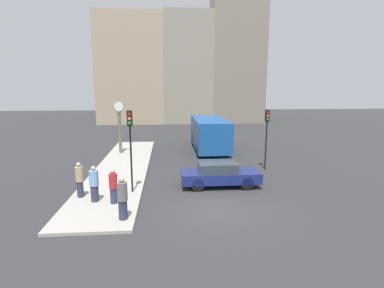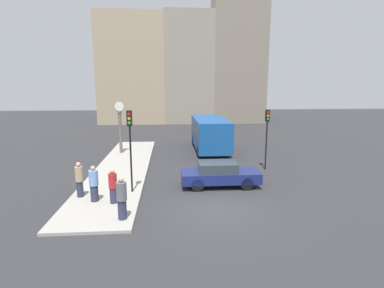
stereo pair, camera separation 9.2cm
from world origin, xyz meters
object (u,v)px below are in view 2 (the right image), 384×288
Objects in this scene: sedan_car at (219,174)px; pedestrian_tan_coat at (79,180)px; pedestrian_red_top at (113,186)px; traffic_light_near at (130,135)px; bus_distant at (210,132)px; street_clock at (120,126)px; traffic_light_far at (267,127)px; pedestrian_blue_stripe at (94,184)px; pedestrian_grey_jacket at (122,199)px.

pedestrian_tan_coat reaches higher than sedan_car.
pedestrian_tan_coat is at bearing 151.78° from pedestrian_red_top.
pedestrian_red_top is at bearing -114.15° from traffic_light_near.
street_clock is at bearing -172.84° from bus_distant.
traffic_light_near reaches higher than pedestrian_tan_coat.
street_clock is at bearing 152.38° from traffic_light_far.
pedestrian_blue_stripe reaches higher than pedestrian_red_top.
pedestrian_grey_jacket is (2.01, -12.71, -1.30)m from street_clock.
pedestrian_blue_stripe is at bearing 161.52° from pedestrian_red_top.
pedestrian_blue_stripe is 0.98m from pedestrian_red_top.
pedestrian_blue_stripe is at bearing 127.70° from pedestrian_grey_jacket.
bus_distant is 1.82× the size of traffic_light_near.
sedan_car is at bearing 11.42° from pedestrian_tan_coat.
pedestrian_blue_stripe is 0.99× the size of pedestrian_tan_coat.
traffic_light_far reaches higher than pedestrian_red_top.
street_clock is 2.57× the size of pedestrian_red_top.
sedan_car is at bearing -52.07° from street_clock.
bus_distant is 4.66× the size of pedestrian_red_top.
pedestrian_grey_jacket is (-8.29, -7.32, -1.84)m from traffic_light_far.
bus_distant reaches higher than pedestrian_tan_coat.
street_clock is 2.37× the size of pedestrian_grey_jacket.
pedestrian_red_top is (1.34, -10.95, -1.37)m from street_clock.
pedestrian_tan_coat is 2.01m from pedestrian_red_top.
pedestrian_red_top is at bearing -155.91° from sedan_car.
sedan_car is 6.61m from pedestrian_blue_stripe.
sedan_car is 2.50× the size of pedestrian_blue_stripe.
sedan_car is at bearing 18.32° from pedestrian_blue_stripe.
pedestrian_grey_jacket reaches higher than pedestrian_red_top.
pedestrian_grey_jacket reaches higher than sedan_car.
traffic_light_near is 2.39× the size of pedestrian_tan_coat.
sedan_car is 1.03× the size of traffic_light_near.
traffic_light_near is (-5.41, -10.39, 1.50)m from bus_distant.
street_clock is (-2.01, 9.46, -0.78)m from traffic_light_near.
traffic_light_near is 3.26m from pedestrian_tan_coat.
street_clock is at bearing 96.97° from pedestrian_red_top.
pedestrian_tan_coat is at bearing 142.73° from pedestrian_blue_stripe.
pedestrian_blue_stripe is (-6.27, -2.07, 0.27)m from sedan_car.
traffic_light_near is 9.70m from street_clock.
pedestrian_blue_stripe is 1.05m from pedestrian_tan_coat.
traffic_light_far is 11.83m from pedestrian_tan_coat.
traffic_light_far is 0.95× the size of street_clock.
bus_distant is at bearing 68.39° from pedestrian_grey_jacket.
traffic_light_near is 2.70m from pedestrian_red_top.
pedestrian_tan_coat is (-0.43, -10.00, -1.31)m from street_clock.
traffic_light_near is 2.90m from pedestrian_blue_stripe.
street_clock reaches higher than pedestrian_tan_coat.
bus_distant is 4.43× the size of pedestrian_blue_stripe.
sedan_car is 6.25m from pedestrian_grey_jacket.
bus_distant is at bearing 85.56° from sedan_car.
traffic_light_near reaches higher than sedan_car.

